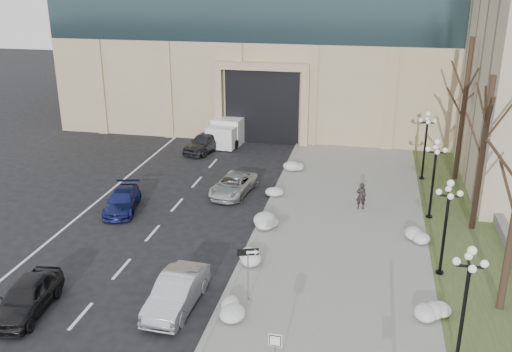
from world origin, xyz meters
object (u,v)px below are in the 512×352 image
(lamppost_c, at_px, (434,168))
(one_way_sign, at_px, (252,258))
(car_b, at_px, (177,292))
(lamppost_a, at_px, (466,290))
(lamppost_b, at_px, (447,215))
(lamppost_d, at_px, (426,136))
(keep_sign, at_px, (275,349))
(car_a, at_px, (27,297))
(car_e, at_px, (205,142))
(car_d, at_px, (233,185))
(car_c, at_px, (122,201))
(pedestrian, at_px, (361,196))
(box_truck, at_px, (233,128))

(lamppost_c, bearing_deg, one_way_sign, -127.63)
(car_b, xyz_separation_m, lamppost_a, (11.11, -1.45, 2.35))
(lamppost_b, distance_m, lamppost_c, 6.50)
(lamppost_b, distance_m, lamppost_d, 13.00)
(keep_sign, bearing_deg, car_b, 142.46)
(lamppost_b, xyz_separation_m, lamppost_d, (0.00, 13.00, 0.00))
(car_a, relative_size, one_way_sign, 1.64)
(keep_sign, relative_size, lamppost_a, 0.46)
(car_e, bearing_deg, car_d, -47.28)
(car_a, height_order, lamppost_d, lamppost_d)
(lamppost_c, bearing_deg, car_e, 149.17)
(one_way_sign, bearing_deg, lamppost_c, 33.28)
(car_b, relative_size, lamppost_b, 0.92)
(lamppost_b, height_order, lamppost_d, same)
(car_a, bearing_deg, lamppost_c, 32.25)
(car_b, xyz_separation_m, lamppost_b, (11.11, 5.05, 2.35))
(keep_sign, height_order, lamppost_b, lamppost_b)
(lamppost_b, bearing_deg, keep_sign, -124.40)
(car_c, height_order, pedestrian, pedestrian)
(car_d, distance_m, lamppost_d, 13.13)
(car_a, distance_m, car_c, 10.76)
(car_d, bearing_deg, lamppost_c, 0.75)
(car_e, xyz_separation_m, keep_sign, (9.99, -25.27, 0.85))
(one_way_sign, xyz_separation_m, lamppost_a, (8.11, -2.48, 0.96))
(car_d, relative_size, keep_sign, 2.03)
(lamppost_c, bearing_deg, lamppost_a, -90.00)
(lamppost_c, bearing_deg, lamppost_b, -90.00)
(one_way_sign, bearing_deg, lamppost_a, -36.11)
(box_truck, xyz_separation_m, keep_sign, (8.62, -28.81, 0.58))
(car_c, relative_size, lamppost_d, 0.88)
(box_truck, distance_m, one_way_sign, 24.70)
(car_e, xyz_separation_m, lamppost_a, (16.21, -22.67, 2.33))
(car_d, distance_m, pedestrian, 8.06)
(car_a, height_order, lamppost_a, lamppost_a)
(one_way_sign, relative_size, lamppost_b, 0.54)
(car_a, height_order, one_way_sign, one_way_sign)
(pedestrian, xyz_separation_m, keep_sign, (-2.33, -16.05, 0.67))
(lamppost_a, relative_size, lamppost_c, 1.00)
(pedestrian, bearing_deg, car_c, 2.06)
(car_a, bearing_deg, car_d, 65.08)
(car_e, relative_size, lamppost_d, 0.92)
(car_b, height_order, car_e, car_e)
(car_c, bearing_deg, lamppost_c, -5.01)
(car_b, relative_size, car_c, 1.05)
(car_c, bearing_deg, lamppost_d, 13.98)
(car_b, relative_size, keep_sign, 2.02)
(car_a, xyz_separation_m, car_d, (5.20, 14.60, -0.10))
(car_e, bearing_deg, box_truck, 83.85)
(keep_sign, bearing_deg, car_a, 169.26)
(car_c, bearing_deg, car_e, 70.34)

